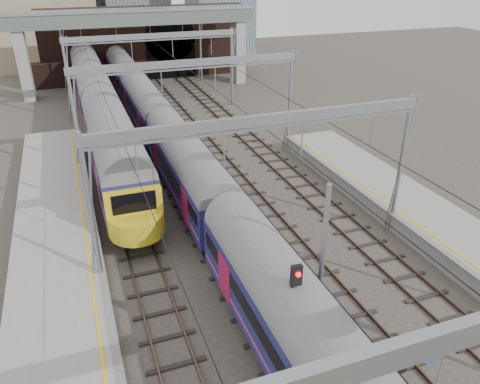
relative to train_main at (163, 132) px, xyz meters
name	(u,v)px	position (x,y,z in m)	size (l,w,h in m)	color
ground	(340,366)	(2.00, -22.79, -2.38)	(160.00, 160.00, 0.00)	#38332D
platform_left	(61,380)	(-8.18, -20.29, -1.82)	(4.32, 55.00, 1.12)	gray
tracks	(221,200)	(2.00, -7.79, -2.36)	(14.40, 80.00, 0.22)	#4C3828
overhead_line	(191,79)	(2.00, -1.30, 4.19)	(16.80, 80.00, 8.00)	gray
retaining_wall	(141,45)	(3.40, 29.14, 1.95)	(28.00, 2.75, 9.00)	black
overbridge	(135,27)	(2.00, 23.21, 4.89)	(28.00, 3.00, 9.25)	gray
train_main	(163,132)	(0.00, 0.00, 0.00)	(2.62, 60.58, 4.57)	black
train_second	(93,88)	(-4.00, 14.90, 0.28)	(3.09, 53.48, 5.21)	black
signal_near_left	(292,312)	(-0.20, -22.69, 0.94)	(0.39, 0.48, 5.32)	black
equip_cover_b	(279,260)	(2.74, -15.44, -2.33)	(0.88, 0.62, 0.10)	blue
equip_cover_c	(427,354)	(5.55, -23.50, -2.32)	(0.94, 0.66, 0.11)	blue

